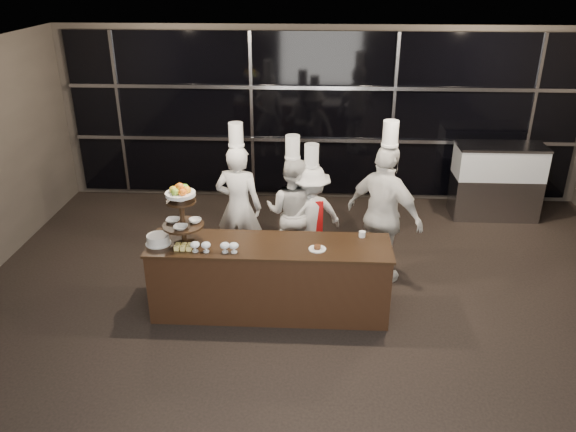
# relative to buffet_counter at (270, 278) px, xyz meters

# --- Properties ---
(room) EXTENTS (10.00, 10.00, 10.00)m
(room) POSITION_rel_buffet_counter_xyz_m (0.61, -1.29, 1.03)
(room) COLOR black
(room) RESTS_ON ground
(window_wall) EXTENTS (8.60, 0.10, 2.80)m
(window_wall) POSITION_rel_buffet_counter_xyz_m (0.61, 3.65, 1.04)
(window_wall) COLOR black
(window_wall) RESTS_ON ground
(buffet_counter) EXTENTS (2.84, 0.74, 0.92)m
(buffet_counter) POSITION_rel_buffet_counter_xyz_m (0.00, 0.00, 0.00)
(buffet_counter) COLOR black
(buffet_counter) RESTS_ON ground
(display_stand) EXTENTS (0.48, 0.48, 0.74)m
(display_stand) POSITION_rel_buffet_counter_xyz_m (-1.00, -0.00, 0.87)
(display_stand) COLOR black
(display_stand) RESTS_ON buffet_counter
(compotes) EXTENTS (0.55, 0.11, 0.12)m
(compotes) POSITION_rel_buffet_counter_xyz_m (-0.60, -0.22, 0.54)
(compotes) COLOR silver
(compotes) RESTS_ON buffet_counter
(layer_cake) EXTENTS (0.30, 0.30, 0.11)m
(layer_cake) POSITION_rel_buffet_counter_xyz_m (-1.30, -0.05, 0.51)
(layer_cake) COLOR white
(layer_cake) RESTS_ON buffet_counter
(pastry_squares) EXTENTS (0.20, 0.13, 0.05)m
(pastry_squares) POSITION_rel_buffet_counter_xyz_m (-0.97, -0.16, 0.48)
(pastry_squares) COLOR #F8E479
(pastry_squares) RESTS_ON buffet_counter
(small_plate) EXTENTS (0.20, 0.20, 0.05)m
(small_plate) POSITION_rel_buffet_counter_xyz_m (0.56, -0.10, 0.47)
(small_plate) COLOR white
(small_plate) RESTS_ON buffet_counter
(chef_cup) EXTENTS (0.08, 0.08, 0.07)m
(chef_cup) POSITION_rel_buffet_counter_xyz_m (1.09, 0.25, 0.49)
(chef_cup) COLOR white
(chef_cup) RESTS_ON buffet_counter
(display_case) EXTENTS (1.40, 0.61, 1.24)m
(display_case) POSITION_rel_buffet_counter_xyz_m (3.49, 3.01, 0.22)
(display_case) COLOR #A5A5AA
(display_case) RESTS_ON ground
(chef_a) EXTENTS (0.70, 0.52, 2.05)m
(chef_a) POSITION_rel_buffet_counter_xyz_m (-0.52, 1.16, 0.43)
(chef_a) COLOR white
(chef_a) RESTS_ON ground
(chef_b) EXTENTS (0.88, 0.76, 1.87)m
(chef_b) POSITION_rel_buffet_counter_xyz_m (0.21, 1.24, 0.33)
(chef_b) COLOR silver
(chef_b) RESTS_ON ground
(chef_c) EXTENTS (1.08, 0.91, 1.75)m
(chef_c) POSITION_rel_buffet_counter_xyz_m (0.46, 1.24, 0.28)
(chef_c) COLOR white
(chef_c) RESTS_ON ground
(chef_d) EXTENTS (1.15, 1.07, 2.19)m
(chef_d) POSITION_rel_buffet_counter_xyz_m (1.41, 0.80, 0.49)
(chef_d) COLOR white
(chef_d) RESTS_ON ground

